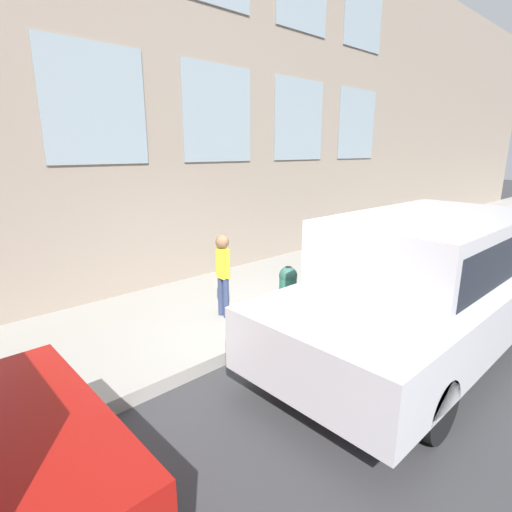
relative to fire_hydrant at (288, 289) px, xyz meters
The scene contains 6 objects.
ground_plane 0.86m from the fire_hydrant, 123.91° to the left, with size 80.00×80.00×0.00m, color #38383A.
sidewalk 1.32m from the fire_hydrant, 25.95° to the left, with size 2.94×60.00×0.18m.
building_facade 4.31m from the fire_hydrant, 11.19° to the left, with size 0.33×40.00×7.71m.
fire_hydrant is the anchor object (origin of this frame).
person 1.10m from the fire_hydrant, 55.45° to the left, with size 0.32×0.21×1.30m.
parked_truck_silver_near 2.06m from the fire_hydrant, 159.09° to the right, with size 2.05×5.18×1.89m.
Camera 1 is at (-3.67, 3.93, 2.71)m, focal length 28.00 mm.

